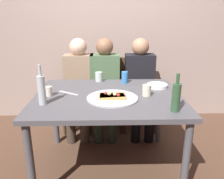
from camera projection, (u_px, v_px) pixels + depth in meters
ground_plane at (108, 165)px, 2.32m from camera, size 8.00×8.00×0.00m
back_wall at (107, 25)px, 3.12m from camera, size 6.00×0.10×2.60m
dining_table at (108, 103)px, 2.11m from camera, size 1.31×1.03×0.75m
pizza_tray at (112, 98)px, 1.99m from camera, size 0.44×0.44×0.01m
pizza_slice_last at (113, 96)px, 1.99m from camera, size 0.22×0.14×0.05m
pizza_slice_extra at (111, 95)px, 2.00m from camera, size 0.23×0.15×0.05m
wine_bottle at (176, 97)px, 1.71m from camera, size 0.06×0.06×0.29m
beer_bottle at (42, 89)px, 1.84m from camera, size 0.06×0.06×0.33m
tumbler_near at (49, 91)px, 2.05m from camera, size 0.06×0.06×0.09m
tumbler_far at (147, 90)px, 2.06m from camera, size 0.08×0.08×0.10m
wine_glass at (99, 77)px, 2.49m from camera, size 0.08×0.08×0.10m
soda_can at (125, 77)px, 2.43m from camera, size 0.07×0.07×0.12m
plate_stack at (157, 86)px, 2.30m from camera, size 0.20×0.20×0.03m
table_knife at (69, 93)px, 2.13m from camera, size 0.20×0.14×0.01m
chair_left at (81, 89)px, 3.02m from camera, size 0.44×0.44×0.90m
chair_middle at (105, 89)px, 3.03m from camera, size 0.44×0.44×0.90m
chair_right at (138, 88)px, 3.04m from camera, size 0.44×0.44×0.90m
guest_in_sweater at (79, 83)px, 2.83m from camera, size 0.36×0.56×1.17m
guest_in_beanie at (105, 82)px, 2.84m from camera, size 0.36×0.56×1.17m
guest_by_wall at (140, 82)px, 2.85m from camera, size 0.36×0.56×1.17m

